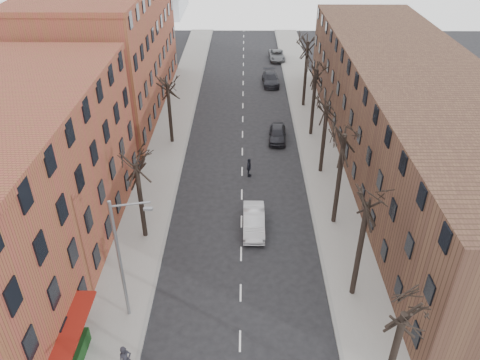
{
  "coord_description": "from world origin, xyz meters",
  "views": [
    {
      "loc": [
        0.19,
        -10.88,
        23.66
      ],
      "look_at": [
        -0.12,
        20.14,
        4.0
      ],
      "focal_mm": 35.0,
      "sensor_mm": 36.0,
      "label": 1
    }
  ],
  "objects_px": {
    "silver_sedan": "(254,221)",
    "pedestrian_a": "(126,360)",
    "parked_car_mid": "(270,79)",
    "parked_car_near": "(277,134)"
  },
  "relations": [
    {
      "from": "silver_sedan",
      "to": "parked_car_mid",
      "type": "bearing_deg",
      "value": 85.08
    },
    {
      "from": "silver_sedan",
      "to": "pedestrian_a",
      "type": "bearing_deg",
      "value": -119.17
    },
    {
      "from": "silver_sedan",
      "to": "parked_car_near",
      "type": "distance_m",
      "value": 15.87
    },
    {
      "from": "silver_sedan",
      "to": "parked_car_mid",
      "type": "relative_size",
      "value": 0.92
    },
    {
      "from": "parked_car_mid",
      "to": "pedestrian_a",
      "type": "distance_m",
      "value": 46.95
    },
    {
      "from": "parked_car_mid",
      "to": "silver_sedan",
      "type": "bearing_deg",
      "value": -97.18
    },
    {
      "from": "silver_sedan",
      "to": "pedestrian_a",
      "type": "height_order",
      "value": "pedestrian_a"
    },
    {
      "from": "silver_sedan",
      "to": "parked_car_near",
      "type": "height_order",
      "value": "silver_sedan"
    },
    {
      "from": "parked_car_near",
      "to": "pedestrian_a",
      "type": "bearing_deg",
      "value": -105.45
    },
    {
      "from": "parked_car_mid",
      "to": "pedestrian_a",
      "type": "bearing_deg",
      "value": -104.81
    }
  ]
}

